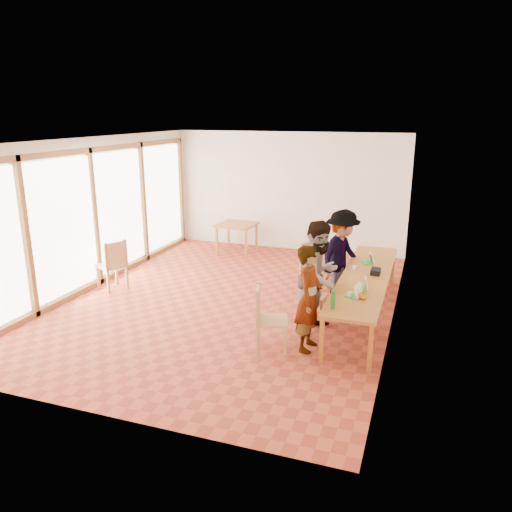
{
  "coord_description": "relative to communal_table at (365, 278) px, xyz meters",
  "views": [
    {
      "loc": [
        3.4,
        -8.28,
        3.48
      ],
      "look_at": [
        0.71,
        -0.55,
        1.1
      ],
      "focal_mm": 35.0,
      "sensor_mm": 36.0,
      "label": 1
    }
  ],
  "objects": [
    {
      "name": "person_mid",
      "position": [
        -0.63,
        -0.8,
        0.22
      ],
      "size": [
        0.97,
        1.09,
        1.84
      ],
      "primitive_type": "imported",
      "rotation": [
        0.0,
        0.0,
        1.2
      ],
      "color": "gray",
      "rests_on": "ground"
    },
    {
      "name": "laptop_far",
      "position": [
        -0.03,
        0.78,
        0.1
      ],
      "size": [
        0.25,
        0.26,
        0.18
      ],
      "rotation": [
        0.0,
        0.0,
        0.37
      ],
      "color": "green",
      "rests_on": "communal_table"
    },
    {
      "name": "chair_far",
      "position": [
        -1.23,
        1.1,
        -0.11
      ],
      "size": [
        0.56,
        0.56,
        0.52
      ],
      "rotation": [
        0.0,
        0.0,
        -0.28
      ],
      "color": "tan",
      "rests_on": "ground"
    },
    {
      "name": "chair_spare",
      "position": [
        -4.9,
        -0.3,
        -0.07
      ],
      "size": [
        0.65,
        0.65,
        0.55
      ],
      "rotation": [
        0.0,
        0.0,
        2.68
      ],
      "color": "tan",
      "rests_on": "ground"
    },
    {
      "name": "chair_near",
      "position": [
        -1.24,
        -1.79,
        -0.09
      ],
      "size": [
        0.58,
        0.58,
        0.53
      ],
      "rotation": [
        0.0,
        0.0,
        0.29
      ],
      "color": "tan",
      "rests_on": "ground"
    },
    {
      "name": "person_far",
      "position": [
        -0.53,
        0.67,
        0.17
      ],
      "size": [
        1.03,
        1.29,
        1.75
      ],
      "primitive_type": "imported",
      "rotation": [
        0.0,
        0.0,
        1.19
      ],
      "color": "gray",
      "rests_on": "ground"
    },
    {
      "name": "wall_front",
      "position": [
        -2.5,
        -4.05,
        0.8
      ],
      "size": [
        6.0,
        0.1,
        3.0
      ],
      "primitive_type": "cube",
      "color": "white",
      "rests_on": "ground"
    },
    {
      "name": "condiment_cup",
      "position": [
        -0.23,
        0.33,
        0.08
      ],
      "size": [
        0.08,
        0.08,
        0.06
      ],
      "primitive_type": "cylinder",
      "color": "white",
      "rests_on": "communal_table"
    },
    {
      "name": "green_bottle",
      "position": [
        -0.25,
        -1.67,
        0.19
      ],
      "size": [
        0.07,
        0.07,
        0.28
      ],
      "primitive_type": "cylinder",
      "color": "#1E6E2B",
      "rests_on": "communal_table"
    },
    {
      "name": "chair_mid",
      "position": [
        -0.9,
        -0.4,
        -0.18
      ],
      "size": [
        0.4,
        0.4,
        0.46
      ],
      "rotation": [
        0.0,
        0.0,
        0.01
      ],
      "color": "tan",
      "rests_on": "ground"
    },
    {
      "name": "side_table",
      "position": [
        -3.61,
        3.15,
        -0.03
      ],
      "size": [
        0.9,
        0.9,
        0.75
      ],
      "rotation": [
        0.0,
        0.0,
        -0.06
      ],
      "color": "#B17727",
      "rests_on": "ground"
    },
    {
      "name": "clear_glass",
      "position": [
        -0.09,
        -1.14,
        0.09
      ],
      "size": [
        0.07,
        0.07,
        0.09
      ],
      "primitive_type": "cylinder",
      "color": "silver",
      "rests_on": "communal_table"
    },
    {
      "name": "ceiling",
      "position": [
        -2.5,
        -0.05,
        2.32
      ],
      "size": [
        6.0,
        8.0,
        0.04
      ],
      "primitive_type": "cube",
      "color": "white",
      "rests_on": "wall_back"
    },
    {
      "name": "black_pouch",
      "position": [
        0.15,
        0.15,
        0.09
      ],
      "size": [
        0.16,
        0.26,
        0.09
      ],
      "primitive_type": "cube",
      "color": "black",
      "rests_on": "communal_table"
    },
    {
      "name": "communal_table",
      "position": [
        0.0,
        0.0,
        0.0
      ],
      "size": [
        0.8,
        4.0,
        0.75
      ],
      "color": "#B17727",
      "rests_on": "ground"
    },
    {
      "name": "laptop_mid",
      "position": [
        0.06,
        -0.67,
        0.1
      ],
      "size": [
        0.22,
        0.25,
        0.19
      ],
      "rotation": [
        0.0,
        0.0,
        0.14
      ],
      "color": "green",
      "rests_on": "communal_table"
    },
    {
      "name": "chair_empty",
      "position": [
        -0.7,
        1.44,
        -0.12
      ],
      "size": [
        0.48,
        0.48,
        0.5
      ],
      "rotation": [
        0.0,
        0.0,
        -0.1
      ],
      "color": "tan",
      "rests_on": "ground"
    },
    {
      "name": "ground",
      "position": [
        -2.5,
        -0.05,
        -0.7
      ],
      "size": [
        8.0,
        8.0,
        0.0
      ],
      "primitive_type": "plane",
      "color": "#AF442A",
      "rests_on": "ground"
    },
    {
      "name": "laptop_near",
      "position": [
        -0.01,
        -1.07,
        0.11
      ],
      "size": [
        0.26,
        0.29,
        0.21
      ],
      "rotation": [
        0.0,
        0.0,
        -0.22
      ],
      "color": "green",
      "rests_on": "communal_table"
    },
    {
      "name": "wall_right",
      "position": [
        0.5,
        -0.05,
        0.8
      ],
      "size": [
        0.1,
        8.0,
        3.0
      ],
      "primitive_type": "cube",
      "color": "white",
      "rests_on": "ground"
    },
    {
      "name": "pink_phone",
      "position": [
        -0.08,
        -1.13,
        0.05
      ],
      "size": [
        0.05,
        0.1,
        0.01
      ],
      "primitive_type": "cube",
      "color": "#C1315A",
      "rests_on": "communal_table"
    },
    {
      "name": "yellow_mug",
      "position": [
        0.11,
        -1.13,
        0.09
      ],
      "size": [
        0.12,
        0.12,
        0.09
      ],
      "primitive_type": "imported",
      "rotation": [
        0.0,
        0.0,
        0.03
      ],
      "color": "#EEA418",
      "rests_on": "communal_table"
    },
    {
      "name": "person_near",
      "position": [
        -0.63,
        -1.54,
        0.11
      ],
      "size": [
        0.42,
        0.61,
        1.62
      ],
      "primitive_type": "imported",
      "rotation": [
        0.0,
        0.0,
        1.52
      ],
      "color": "gray",
      "rests_on": "ground"
    },
    {
      "name": "wall_back",
      "position": [
        -2.5,
        3.95,
        0.8
      ],
      "size": [
        6.0,
        0.1,
        3.0
      ],
      "primitive_type": "cube",
      "color": "white",
      "rests_on": "ground"
    },
    {
      "name": "window_wall",
      "position": [
        -5.46,
        -0.05,
        0.8
      ],
      "size": [
        0.1,
        8.0,
        3.0
      ],
      "primitive_type": "cube",
      "color": "white",
      "rests_on": "ground"
    }
  ]
}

